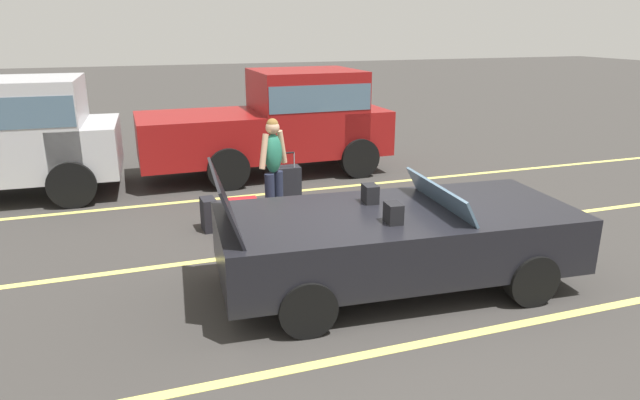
{
  "coord_description": "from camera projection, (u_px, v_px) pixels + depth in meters",
  "views": [
    {
      "loc": [
        -2.8,
        -5.42,
        2.98
      ],
      "look_at": [
        -0.52,
        1.24,
        0.75
      ],
      "focal_mm": 31.2,
      "sensor_mm": 36.0,
      "label": 1
    }
  ],
  "objects": [
    {
      "name": "traveler_person",
      "position": [
        273.0,
        166.0,
        8.45
      ],
      "size": [
        0.55,
        0.41,
        1.65
      ],
      "rotation": [
        0.0,
        0.0,
        -0.97
      ],
      "color": "#1E2338",
      "rests_on": "ground_plane"
    },
    {
      "name": "convertible_car",
      "position": [
        412.0,
        237.0,
        6.52
      ],
      "size": [
        4.26,
        2.06,
        1.53
      ],
      "rotation": [
        0.0,
        0.0,
        -0.07
      ],
      "color": "black",
      "rests_on": "ground_plane"
    },
    {
      "name": "suitcase_medium_bright",
      "position": [
        244.0,
        220.0,
        7.96
      ],
      "size": [
        0.41,
        0.28,
        0.62
      ],
      "rotation": [
        0.0,
        0.0,
        4.65
      ],
      "color": "red",
      "rests_on": "ground_plane"
    },
    {
      "name": "lot_line_mid",
      "position": [
        349.0,
        242.0,
        7.96
      ],
      "size": [
        18.0,
        0.12,
        0.01
      ],
      "primitive_type": "cube",
      "color": "#EAE066",
      "rests_on": "ground_plane"
    },
    {
      "name": "lot_line_near",
      "position": [
        450.0,
        338.0,
        5.52
      ],
      "size": [
        18.0,
        0.12,
        0.01
      ],
      "primitive_type": "cube",
      "color": "#EAE066",
      "rests_on": "ground_plane"
    },
    {
      "name": "ground_plane",
      "position": [
        394.0,
        285.0,
        6.65
      ],
      "size": [
        80.0,
        80.0,
        0.0
      ],
      "primitive_type": "plane",
      "color": "#383533"
    },
    {
      "name": "parked_pickup_truck_far",
      "position": [
        284.0,
        120.0,
        11.44
      ],
      "size": [
        5.02,
        2.12,
        2.1
      ],
      "rotation": [
        0.0,
        0.0,
        0.01
      ],
      "color": "maroon",
      "rests_on": "ground_plane"
    },
    {
      "name": "suitcase_small_carryon",
      "position": [
        209.0,
        215.0,
        8.36
      ],
      "size": [
        0.24,
        0.35,
        0.5
      ],
      "rotation": [
        0.0,
        0.0,
        0.07
      ],
      "color": "black",
      "rests_on": "ground_plane"
    },
    {
      "name": "lot_line_far",
      "position": [
        296.0,
        191.0,
        10.39
      ],
      "size": [
        18.0,
        0.12,
        0.01
      ],
      "primitive_type": "cube",
      "color": "#EAE066",
      "rests_on": "ground_plane"
    },
    {
      "name": "suitcase_large_black",
      "position": [
        286.0,
        188.0,
        9.27
      ],
      "size": [
        0.49,
        0.31,
        1.0
      ],
      "rotation": [
        0.0,
        0.0,
        1.55
      ],
      "color": "black",
      "rests_on": "ground_plane"
    }
  ]
}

